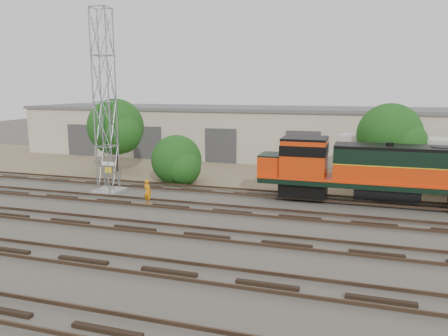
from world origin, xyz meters
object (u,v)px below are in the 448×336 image
(signal_tower, at_px, (105,105))
(semi_trailer, at_px, (434,159))
(locomotive, at_px, (383,170))
(worker, at_px, (148,191))

(signal_tower, distance_m, semi_trailer, 23.14)
(locomotive, distance_m, signal_tower, 18.89)
(worker, relative_size, semi_trailer, 0.13)
(semi_trailer, bearing_deg, worker, -138.25)
(signal_tower, relative_size, semi_trailer, 0.99)
(semi_trailer, bearing_deg, locomotive, -111.98)
(worker, bearing_deg, semi_trailer, -137.29)
(signal_tower, height_order, semi_trailer, signal_tower)
(worker, height_order, semi_trailer, semi_trailer)
(locomotive, relative_size, semi_trailer, 1.27)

